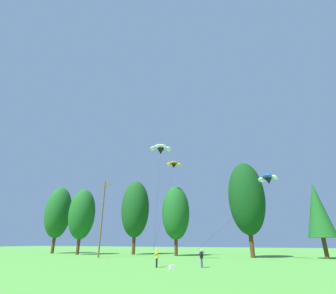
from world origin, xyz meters
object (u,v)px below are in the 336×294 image
Objects in this scene: parafoil_kite_mid_blue_white at (268,179)px; parafoil_kite_far_orange at (174,165)px; utility_pole at (102,216)px; picnic_cooler at (172,267)px; parafoil_kite_high_white at (161,149)px; kite_flyer_near at (157,257)px; kite_flyer_mid at (201,257)px.

parafoil_kite_far_orange is (-16.32, 2.28, 4.70)m from parafoil_kite_mid_blue_white.
utility_pole reaches higher than picnic_cooler.
kite_flyer_near is at bearing -69.04° from parafoil_kite_high_white.
kite_flyer_near is 24.11m from parafoil_kite_far_orange.
kite_flyer_near is 0.11× the size of parafoil_kite_mid_blue_white.
parafoil_kite_high_white is (-3.03, 7.91, 14.66)m from kite_flyer_near.
kite_flyer_mid is at bearing -41.68° from parafoil_kite_high_white.
parafoil_kite_mid_blue_white is at bearing 28.28° from parafoil_kite_high_white.
parafoil_kite_high_white is 18.40m from picnic_cooler.
kite_flyer_mid is 0.11× the size of parafoil_kite_high_white.
utility_pole is 7.31× the size of kite_flyer_mid.
parafoil_kite_mid_blue_white is (11.75, 15.86, 10.52)m from kite_flyer_near.
utility_pole is 0.78× the size of parafoil_kite_mid_blue_white.
picnic_cooler is at bearing -137.32° from kite_flyer_mid.
picnic_cooler is (6.47, -18.84, -16.05)m from parafoil_kite_far_orange.
parafoil_kite_high_white is at bearing 72.31° from picnic_cooler.
kite_flyer_mid is 3.28m from picnic_cooler.
utility_pole is 27.68m from parafoil_kite_mid_blue_white.
kite_flyer_mid is at bearing -62.19° from parafoil_kite_far_orange.
kite_flyer_near is at bearing -126.53° from parafoil_kite_mid_blue_white.
parafoil_kite_mid_blue_white reaches higher than kite_flyer_near.
utility_pole is 21.80m from picnic_cooler.
parafoil_kite_far_orange is at bearing 117.81° from kite_flyer_mid.
kite_flyer_mid is 17.59m from parafoil_kite_high_white.
utility_pole is at bearing 152.74° from kite_flyer_mid.
utility_pole is at bearing -170.58° from parafoil_kite_mid_blue_white.
parafoil_kite_mid_blue_white is 30.43× the size of picnic_cooler.
kite_flyer_near is 0.11× the size of parafoil_kite_high_white.
parafoil_kite_far_orange is at bearing 104.16° from kite_flyer_near.
kite_flyer_near is at bearing 112.09° from picnic_cooler.
kite_flyer_near is (15.10, -11.40, -5.45)m from utility_pole.
parafoil_kite_high_white reaches higher than picnic_cooler.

